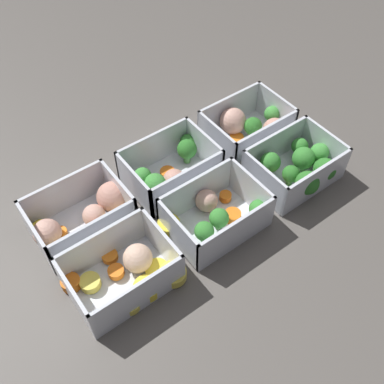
{
  "coord_description": "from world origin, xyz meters",
  "views": [
    {
      "loc": [
        -0.28,
        -0.37,
        0.58
      ],
      "look_at": [
        0.0,
        0.0,
        0.02
      ],
      "focal_mm": 42.0,
      "sensor_mm": 36.0,
      "label": 1
    }
  ],
  "objects": [
    {
      "name": "container_near_center",
      "position": [
        0.0,
        -0.06,
        0.02
      ],
      "size": [
        0.16,
        0.11,
        0.07
      ],
      "color": "silver",
      "rests_on": "ground_plane"
    },
    {
      "name": "ground_plane",
      "position": [
        0.0,
        0.0,
        0.0
      ],
      "size": [
        4.0,
        4.0,
        0.0
      ],
      "primitive_type": "plane",
      "color": "#56514C"
    },
    {
      "name": "container_near_left",
      "position": [
        -0.16,
        -0.06,
        0.02
      ],
      "size": [
        0.17,
        0.13,
        0.07
      ],
      "color": "silver",
      "rests_on": "ground_plane"
    },
    {
      "name": "container_near_right",
      "position": [
        0.17,
        -0.06,
        0.03
      ],
      "size": [
        0.15,
        0.12,
        0.07
      ],
      "color": "silver",
      "rests_on": "ground_plane"
    },
    {
      "name": "container_far_left",
      "position": [
        -0.16,
        0.05,
        0.02
      ],
      "size": [
        0.17,
        0.12,
        0.07
      ],
      "color": "silver",
      "rests_on": "ground_plane"
    },
    {
      "name": "container_far_right",
      "position": [
        0.18,
        0.06,
        0.03
      ],
      "size": [
        0.15,
        0.12,
        0.07
      ],
      "color": "silver",
      "rests_on": "ground_plane"
    },
    {
      "name": "container_far_center",
      "position": [
        -0.0,
        0.06,
        0.03
      ],
      "size": [
        0.15,
        0.11,
        0.07
      ],
      "color": "silver",
      "rests_on": "ground_plane"
    }
  ]
}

